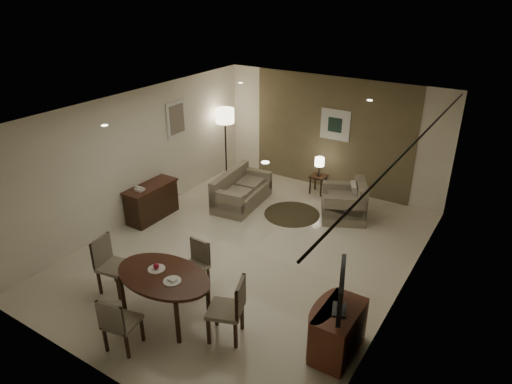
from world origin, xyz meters
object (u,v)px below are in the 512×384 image
Objects in this scene: sofa at (242,189)px; tv_cabinet at (338,331)px; console_desk at (152,202)px; dining_table at (165,295)px; chair_left at (115,266)px; chair_right at (225,309)px; floor_lamp at (226,144)px; side_table at (318,184)px; chair_far at (193,268)px; chair_near at (122,321)px; armchair at (344,200)px.

tv_cabinet is at bearing -136.44° from sofa.
console_desk is at bearing 162.95° from tv_cabinet.
chair_left is (-1.11, 0.02, 0.10)m from dining_table.
chair_left is at bearing -169.47° from tv_cabinet.
dining_table is 1.62× the size of chair_right.
chair_right is 0.62× the size of sofa.
dining_table is 5.37m from floor_lamp.
dining_table is at bearing -104.46° from chair_right.
console_desk is 2.67× the size of side_table.
chair_far is 0.87× the size of chair_right.
chair_far reaches higher than dining_table.
chair_left is 5.32m from side_table.
sofa reaches higher than side_table.
dining_table is at bearing -84.63° from chair_far.
chair_right is 0.53× the size of floor_lamp.
dining_table is at bearing -101.35° from chair_left.
tv_cabinet is 0.96× the size of chair_left.
sofa is at bearing 110.86° from chair_far.
floor_lamp is (-1.23, 4.78, 0.44)m from chair_left.
chair_right reaches higher than tv_cabinet.
chair_near is (-2.53, -1.49, 0.09)m from tv_cabinet.
chair_right is 4.27m from armchair.
chair_left is at bearing -49.42° from chair_near.
chair_left is 2.14m from chair_right.
tv_cabinet is 0.50× the size of floor_lamp.
armchair is (1.08, 5.18, -0.02)m from chair_near.
console_desk is 4.07m from armchair.
chair_far reaches higher than armchair.
floor_lamp reaches higher than sofa.
dining_table is 1.00× the size of sofa.
chair_left is at bearing 178.77° from dining_table.
tv_cabinet is 5.14m from side_table.
sofa reaches higher than dining_table.
chair_right is 1.04× the size of armchair.
console_desk is at bearing 148.89° from chair_far.
console_desk is at bearing 20.69° from chair_left.
tv_cabinet is 6.36m from floor_lamp.
chair_far is 0.89× the size of chair_left.
tv_cabinet is 1.58m from chair_right.
chair_left is 0.52× the size of floor_lamp.
chair_near is at bearing -51.81° from console_desk.
floor_lamp reaches higher than tv_cabinet.
dining_table is 1.79× the size of chair_near.
armchair is at bearing -80.57° from sofa.
chair_far is at bearing 94.42° from dining_table.
chair_near is at bearing -137.98° from chair_left.
chair_far is (-2.55, 0.03, 0.07)m from tv_cabinet.
dining_table is 0.73m from chair_far.
sofa is at bearing -100.43° from armchair.
side_table is (-2.44, 4.52, -0.12)m from tv_cabinet.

